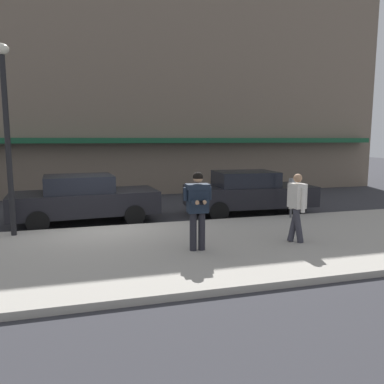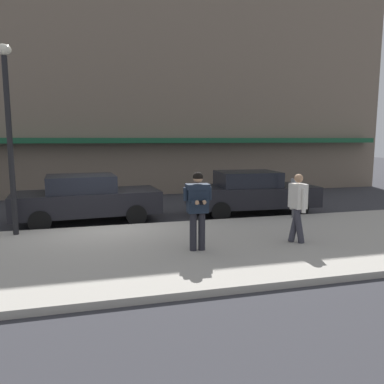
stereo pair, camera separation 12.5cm
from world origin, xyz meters
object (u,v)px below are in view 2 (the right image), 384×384
object	(u,v)px
parked_sedan_mid	(86,198)
street_lamp_post	(8,120)
parked_sedan_far	(251,192)
man_texting_on_phone	(198,203)
parking_meter	(294,192)
pedestrian_in_light_coat	(298,204)

from	to	relation	value
parked_sedan_mid	street_lamp_post	bearing A→B (deg)	-137.94
parked_sedan_far	man_texting_on_phone	distance (m)	5.24
parked_sedan_far	street_lamp_post	bearing A→B (deg)	-168.16
street_lamp_post	parking_meter	bearing A→B (deg)	0.35
street_lamp_post	parking_meter	size ratio (longest dim) A/B	3.84
pedestrian_in_light_coat	street_lamp_post	distance (m)	7.60
pedestrian_in_light_coat	parking_meter	xyz separation A→B (m)	(1.41, 2.65, -0.14)
parked_sedan_mid	parking_meter	xyz separation A→B (m)	(6.45, -1.58, 0.18)
man_texting_on_phone	parking_meter	bearing A→B (deg)	34.07
parked_sedan_mid	parked_sedan_far	world-z (taller)	same
parked_sedan_mid	parking_meter	bearing A→B (deg)	-13.72
street_lamp_post	parking_meter	xyz separation A→B (m)	(8.26, 0.05, -2.17)
man_texting_on_phone	parked_sedan_mid	bearing A→B (deg)	120.59
pedestrian_in_light_coat	parked_sedan_far	bearing A→B (deg)	81.93
street_lamp_post	parking_meter	world-z (taller)	street_lamp_post
pedestrian_in_light_coat	parking_meter	distance (m)	3.00
parked_sedan_far	parked_sedan_mid	bearing A→B (deg)	179.31
parked_sedan_far	street_lamp_post	world-z (taller)	street_lamp_post
parked_sedan_mid	street_lamp_post	distance (m)	3.38
pedestrian_in_light_coat	street_lamp_post	size ratio (longest dim) A/B	0.35
parked_sedan_mid	parking_meter	world-z (taller)	parked_sedan_mid
parked_sedan_far	parking_meter	size ratio (longest dim) A/B	3.61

